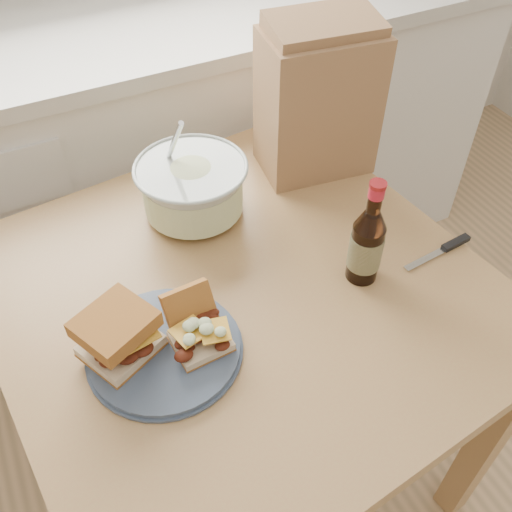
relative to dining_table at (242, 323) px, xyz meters
name	(u,v)px	position (x,y,z in m)	size (l,w,h in m)	color
cabinet_run	(133,166)	(0.02, 0.86, -0.17)	(2.50, 0.64, 0.94)	white
dining_table	(242,323)	(0.00, 0.00, 0.00)	(1.00, 1.00, 0.76)	#A6844E
plate	(165,349)	(-0.19, -0.08, 0.12)	(0.27, 0.27, 0.02)	#414F69
sandwich_left	(118,334)	(-0.25, -0.05, 0.17)	(0.15, 0.15, 0.09)	beige
sandwich_right	(197,327)	(-0.12, -0.08, 0.16)	(0.10, 0.13, 0.08)	beige
coleslaw_bowl	(193,190)	(0.01, 0.25, 0.17)	(0.24, 0.24, 0.24)	#B3C1BB
beer_bottle	(367,244)	(0.23, -0.08, 0.20)	(0.06, 0.06, 0.23)	black
knife	(448,247)	(0.43, -0.10, 0.12)	(0.17, 0.03, 0.01)	silver
paper_bag	(318,104)	(0.33, 0.28, 0.27)	(0.25, 0.16, 0.33)	olive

